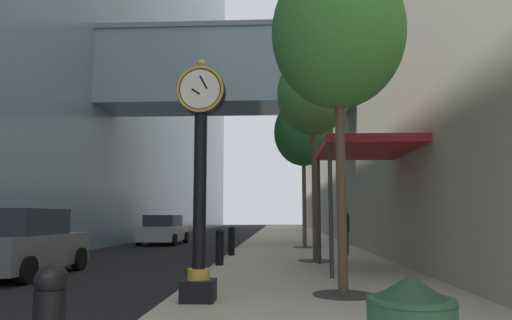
# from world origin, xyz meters

# --- Properties ---
(ground_plane) EXTENTS (110.00, 110.00, 0.00)m
(ground_plane) POSITION_xyz_m (0.00, 27.00, 0.00)
(ground_plane) COLOR black
(ground_plane) RESTS_ON ground
(sidewalk_right) EXTENTS (5.44, 80.00, 0.14)m
(sidewalk_right) POSITION_xyz_m (2.72, 30.00, 0.07)
(sidewalk_right) COLOR #BCB29E
(sidewalk_right) RESTS_ON ground
(building_block_right) EXTENTS (9.00, 80.00, 32.34)m
(building_block_right) POSITION_xyz_m (9.94, 30.00, 16.17)
(building_block_right) COLOR #A89E89
(building_block_right) RESTS_ON ground
(street_clock) EXTENTS (0.84, 0.55, 4.14)m
(street_clock) POSITION_xyz_m (0.59, 6.40, 2.41)
(street_clock) COLOR black
(street_clock) RESTS_ON sidewalk_right
(bollard_third) EXTENTS (0.25, 0.25, 1.04)m
(bollard_third) POSITION_xyz_m (0.21, 8.76, 0.69)
(bollard_third) COLOR black
(bollard_third) RESTS_ON sidewalk_right
(bollard_fourth) EXTENTS (0.25, 0.25, 1.04)m
(bollard_fourth) POSITION_xyz_m (0.21, 12.11, 0.69)
(bollard_fourth) COLOR black
(bollard_fourth) RESTS_ON sidewalk_right
(bollard_fifth) EXTENTS (0.25, 0.25, 1.04)m
(bollard_fifth) POSITION_xyz_m (0.21, 15.46, 0.69)
(bollard_fifth) COLOR black
(bollard_fifth) RESTS_ON sidewalk_right
(street_tree_near) EXTENTS (2.53, 2.53, 6.32)m
(street_tree_near) POSITION_xyz_m (3.07, 7.12, 4.98)
(street_tree_near) COLOR #333335
(street_tree_near) RESTS_ON sidewalk_right
(street_tree_mid_near) EXTENTS (2.38, 2.38, 6.76)m
(street_tree_mid_near) POSITION_xyz_m (3.07, 13.52, 5.50)
(street_tree_mid_near) COLOR #333335
(street_tree_mid_near) RESTS_ON sidewalk_right
(street_tree_mid_far) EXTENTS (2.72, 2.72, 6.83)m
(street_tree_mid_far) POSITION_xyz_m (3.07, 19.92, 5.38)
(street_tree_mid_far) COLOR #333335
(street_tree_mid_far) RESTS_ON sidewalk_right
(pedestrian_walking) EXTENTS (0.46, 0.52, 1.75)m
(pedestrian_walking) POSITION_xyz_m (4.33, 15.92, 1.07)
(pedestrian_walking) COLOR #23232D
(pedestrian_walking) RESTS_ON sidewalk_right
(storefront_awning) EXTENTS (2.40, 3.60, 3.30)m
(storefront_awning) POSITION_xyz_m (4.20, 11.01, 3.28)
(storefront_awning) COLOR maroon
(storefront_awning) RESTS_ON sidewalk_right
(car_silver_near) EXTENTS (2.09, 4.19, 1.59)m
(car_silver_near) POSITION_xyz_m (-4.40, 24.06, 0.78)
(car_silver_near) COLOR #B7BABF
(car_silver_near) RESTS_ON ground
(car_grey_mid) EXTENTS (2.07, 4.14, 1.73)m
(car_grey_mid) POSITION_xyz_m (-4.72, 10.40, 0.83)
(car_grey_mid) COLOR slate
(car_grey_mid) RESTS_ON ground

